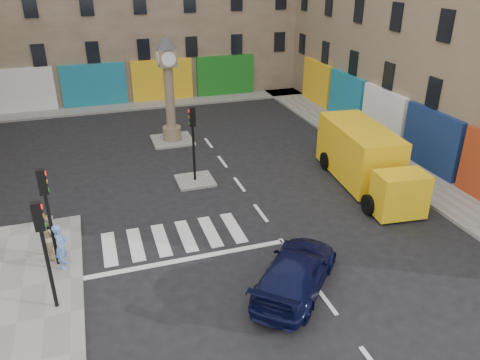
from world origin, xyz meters
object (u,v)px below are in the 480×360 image
traffic_light_island (193,133)px  yellow_van (365,159)px  pedestrian_blue (61,246)px  clock_pillar (169,83)px  pedestrian_tan (52,236)px  traffic_light_left_far (46,203)px  navy_sedan (296,272)px  traffic_light_left_near (43,240)px

traffic_light_island → yellow_van: bearing=-19.7°
pedestrian_blue → clock_pillar: bearing=-16.5°
yellow_van → pedestrian_tan: 14.37m
yellow_van → pedestrian_tan: yellow_van is taller
traffic_light_left_far → pedestrian_blue: (0.22, -0.26, -1.62)m
traffic_light_left_far → navy_sedan: (7.58, -3.79, -1.94)m
clock_pillar → navy_sedan: size_ratio=1.30×
traffic_light_left_near → traffic_light_island: bearing=51.1°
yellow_van → pedestrian_blue: bearing=-162.5°
traffic_light_island → pedestrian_tan: traffic_light_island is taller
traffic_light_left_far → traffic_light_island: traffic_light_left_far is taller
traffic_light_left_far → yellow_van: bearing=10.5°
navy_sedan → pedestrian_blue: (-7.36, 3.53, 0.32)m
pedestrian_blue → navy_sedan: bearing=-104.6°
clock_pillar → pedestrian_blue: bearing=-117.6°
clock_pillar → pedestrian_tan: clock_pillar is taller
traffic_light_left_far → pedestrian_blue: traffic_light_left_far is taller
traffic_light_island → pedestrian_blue: traffic_light_island is taller
traffic_light_island → clock_pillar: (0.00, 6.00, 0.96)m
pedestrian_blue → pedestrian_tan: 0.88m
traffic_light_left_far → traffic_light_left_near: bearing=-90.0°
clock_pillar → yellow_van: size_ratio=0.80×
clock_pillar → traffic_light_left_far: bearing=-118.9°
traffic_light_island → navy_sedan: bearing=-82.1°
clock_pillar → yellow_van: (7.81, -8.78, -2.21)m
traffic_light_left_near → pedestrian_tan: size_ratio=2.16×
traffic_light_left_near → navy_sedan: bearing=-10.4°
traffic_light_left_near → traffic_light_island: (6.30, 7.80, -0.03)m
traffic_light_left_near → clock_pillar: 15.19m
traffic_light_island → pedestrian_tan: 8.19m
clock_pillar → yellow_van: clock_pillar is taller
traffic_light_left_near → yellow_van: bearing=19.6°
pedestrian_blue → pedestrian_tan: bearing=33.3°
traffic_light_left_near → clock_pillar: bearing=65.5°
pedestrian_tan → yellow_van: bearing=-87.9°
traffic_light_island → pedestrian_blue: (-6.08, -5.66, -1.59)m
traffic_light_left_near → navy_sedan: (7.58, -1.39, -1.94)m
pedestrian_blue → pedestrian_tan: pedestrian_tan is taller
traffic_light_left_far → yellow_van: 14.40m
traffic_light_left_near → yellow_van: 15.03m
traffic_light_island → clock_pillar: 6.07m
navy_sedan → yellow_van: 9.17m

